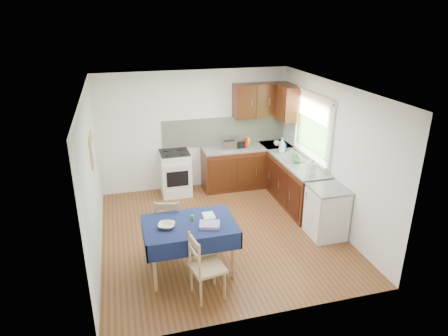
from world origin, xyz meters
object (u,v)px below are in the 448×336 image
object	(u,v)px
dining_table	(190,230)
kettle	(311,167)
chair_far	(169,224)
sandwich_press	(238,143)
dish_rack	(295,159)
toaster	(229,145)
chair_near	(204,265)

from	to	relation	value
dining_table	kettle	distance (m)	2.59
chair_far	kettle	size ratio (longest dim) A/B	3.31
sandwich_press	dish_rack	size ratio (longest dim) A/B	0.78
dining_table	sandwich_press	distance (m)	3.19
dining_table	dish_rack	xyz separation A→B (m)	(2.38, 1.68, 0.24)
sandwich_press	toaster	bearing A→B (deg)	-130.84
dish_rack	chair_near	bearing A→B (deg)	-154.69
dish_rack	kettle	world-z (taller)	kettle
dining_table	dish_rack	distance (m)	2.92
chair_near	sandwich_press	world-z (taller)	sandwich_press
chair_far	kettle	xyz separation A→B (m)	(2.60, 0.42, 0.53)
chair_far	sandwich_press	bearing A→B (deg)	-114.74
chair_far	chair_near	bearing A→B (deg)	118.81
sandwich_press	kettle	xyz separation A→B (m)	(0.80, -1.77, 0.04)
toaster	chair_near	bearing A→B (deg)	-132.19
chair_near	kettle	distance (m)	2.85
sandwich_press	kettle	size ratio (longest dim) A/B	1.11
chair_near	chair_far	bearing A→B (deg)	4.13
chair_far	dish_rack	xyz separation A→B (m)	(2.61, 1.12, 0.42)
dining_table	dish_rack	bearing A→B (deg)	37.22
dining_table	chair_far	xyz separation A→B (m)	(-0.23, 0.57, -0.18)
sandwich_press	dish_rack	xyz separation A→B (m)	(0.81, -1.07, -0.07)
chair_near	dining_table	bearing A→B (deg)	-3.55
chair_far	toaster	xyz separation A→B (m)	(1.56, 2.06, 0.50)
dining_table	sandwich_press	bearing A→B (deg)	62.29
dining_table	toaster	size ratio (longest dim) A/B	4.71
dining_table	toaster	bearing A→B (deg)	64.99
kettle	chair_far	bearing A→B (deg)	-170.80
chair_far	toaster	size ratio (longest dim) A/B	3.42
toaster	dish_rack	bearing A→B (deg)	-63.00
chair_near	kettle	xyz separation A→B (m)	(2.30, 1.61, 0.53)
sandwich_press	dish_rack	bearing A→B (deg)	-32.63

